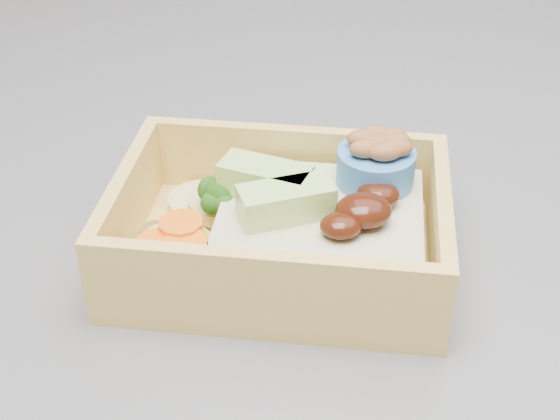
{
  "coord_description": "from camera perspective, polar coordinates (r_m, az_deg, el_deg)",
  "views": [
    {
      "loc": [
        -0.14,
        -0.56,
        1.22
      ],
      "look_at": [
        -0.12,
        -0.18,
        0.96
      ],
      "focal_mm": 50.0,
      "sensor_mm": 36.0,
      "label": 1
    }
  ],
  "objects": [
    {
      "name": "bento_box",
      "position": [
        0.47,
        0.8,
        -1.17
      ],
      "size": [
        0.22,
        0.18,
        0.07
      ],
      "rotation": [
        0.0,
        0.0,
        -0.19
      ],
      "color": "#E0B95C",
      "rests_on": "island"
    }
  ]
}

